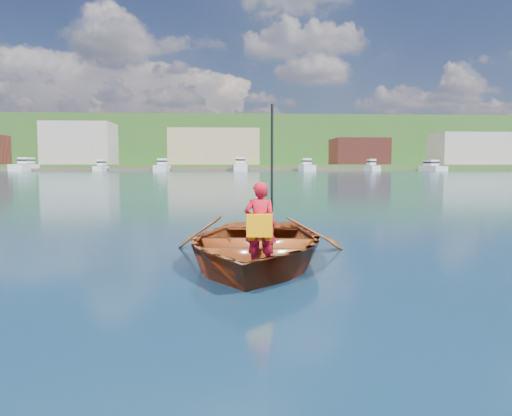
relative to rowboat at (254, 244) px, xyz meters
The scene contains 8 objects.
ground 0.90m from the rowboat, 104.34° to the right, with size 600.00×600.00×0.00m.
rowboat is the anchor object (origin of this frame).
child_paddler 1.00m from the rowboat, 87.68° to the right, with size 0.46×0.37×2.21m.
shoreline 236.00m from the rowboat, 90.05° to the left, with size 400.00×140.00×22.00m.
dock 147.61m from the rowboat, 94.40° to the left, with size 159.90×14.80×0.80m.
waterfront_buildings 164.54m from the rowboat, 92.77° to the left, with size 202.00×16.00×14.00m.
marina_yachts 142.87m from the rowboat, 93.99° to the left, with size 142.37×13.76×4.39m.
hillside_trees 245.02m from the rowboat, 82.31° to the left, with size 282.28×77.95×25.59m.
Camera 1 is at (-0.18, -6.72, 1.48)m, focal length 35.00 mm.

